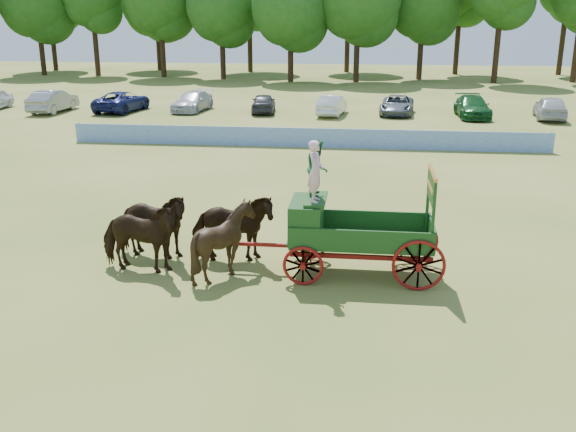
{
  "coord_description": "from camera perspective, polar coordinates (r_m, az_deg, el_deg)",
  "views": [
    {
      "loc": [
        2.17,
        -16.27,
        6.88
      ],
      "look_at": [
        0.06,
        1.35,
        1.3
      ],
      "focal_mm": 40.0,
      "sensor_mm": 36.0,
      "label": 1
    }
  ],
  "objects": [
    {
      "name": "horse_wheel_right",
      "position": [
        18.52,
        -4.99,
        -1.09
      ],
      "size": [
        2.52,
        1.4,
        2.03
      ],
      "primitive_type": "imported",
      "rotation": [
        0.0,
        0.0,
        1.7
      ],
      "color": "black",
      "rests_on": "ground"
    },
    {
      "name": "horse_lead_right",
      "position": [
        19.14,
        -12.04,
        -0.8
      ],
      "size": [
        2.52,
        1.4,
        2.03
      ],
      "primitive_type": "imported",
      "rotation": [
        0.0,
        0.0,
        1.44
      ],
      "color": "black",
      "rests_on": "ground"
    },
    {
      "name": "horse_lead_left",
      "position": [
        18.16,
        -13.13,
        -1.87
      ],
      "size": [
        2.49,
        1.3,
        2.03
      ],
      "primitive_type": "imported",
      "rotation": [
        0.0,
        0.0,
        1.48
      ],
      "color": "black",
      "rests_on": "ground"
    },
    {
      "name": "parked_cars",
      "position": [
        46.83,
        8.09,
        9.74
      ],
      "size": [
        58.76,
        6.97,
        1.63
      ],
      "color": "silver",
      "rests_on": "ground"
    },
    {
      "name": "ground",
      "position": [
        17.8,
        -0.72,
        -5.29
      ],
      "size": [
        160.0,
        160.0,
        0.0
      ],
      "primitive_type": "plane",
      "color": "olive",
      "rests_on": "ground"
    },
    {
      "name": "horse_wheel_left",
      "position": [
        17.5,
        -5.71,
        -2.22
      ],
      "size": [
        2.17,
        2.02,
        2.03
      ],
      "primitive_type": "imported",
      "rotation": [
        0.0,
        0.0,
        1.8
      ],
      "color": "black",
      "rests_on": "ground"
    },
    {
      "name": "sponsor_banner",
      "position": [
        35.0,
        1.52,
        6.98
      ],
      "size": [
        26.0,
        0.08,
        1.05
      ],
      "primitive_type": "cube",
      "color": "#2149B4",
      "rests_on": "ground"
    },
    {
      "name": "farm_dray",
      "position": [
        17.47,
        4.15,
        -0.04
      ],
      "size": [
        5.99,
        2.0,
        3.79
      ],
      "color": "maroon",
      "rests_on": "ground"
    }
  ]
}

